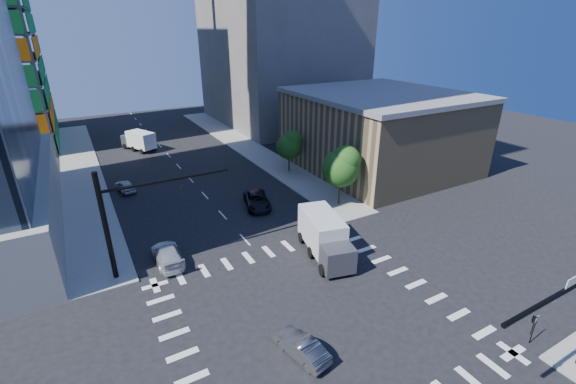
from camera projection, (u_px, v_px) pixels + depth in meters
ground at (313, 315)px, 27.10m from camera, size 160.00×160.00×0.00m
road_markings at (313, 315)px, 27.10m from camera, size 20.00×20.00×0.01m
sidewalk_ne at (246, 147)px, 64.69m from camera, size 5.00×60.00×0.15m
sidewalk_nw at (81, 172)px, 53.41m from camera, size 5.00×60.00×0.15m
commercial_building at (379, 130)px, 53.87m from camera, size 20.50×22.50×10.60m
bg_building_ne at (279, 52)px, 77.71m from camera, size 24.00×30.00×28.00m
signal_mast_nw at (125, 213)px, 29.60m from camera, size 10.20×0.40×9.00m
tree_south at (342, 166)px, 42.06m from camera, size 4.16×4.16×6.82m
tree_north at (290, 145)px, 52.06m from camera, size 3.54×3.52×5.78m
no_parking_sign at (535, 326)px, 24.19m from camera, size 0.30×0.06×2.20m
car_nb_far at (257, 200)px, 43.14m from camera, size 3.87×5.91×1.51m
car_sb_near at (168, 254)px, 32.92m from camera, size 2.25×5.28×1.52m
car_sb_mid at (125, 186)px, 47.22m from camera, size 2.45×4.33×1.39m
car_sb_cross at (301, 347)px, 23.56m from camera, size 2.22×4.18×1.31m
box_truck_near at (326, 241)px, 33.40m from camera, size 4.38×7.29×3.57m
box_truck_far at (138, 141)px, 62.94m from camera, size 4.76×6.46×3.12m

